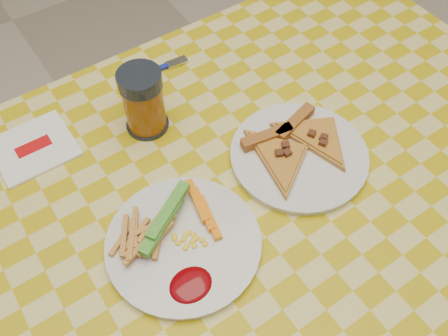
{
  "coord_description": "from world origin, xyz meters",
  "views": [
    {
      "loc": [
        -0.26,
        -0.34,
        1.45
      ],
      "look_at": [
        0.01,
        0.07,
        0.78
      ],
      "focal_mm": 40.0,
      "sensor_mm": 36.0,
      "label": 1
    }
  ],
  "objects_px": {
    "plate_left": "(183,244)",
    "drink_glass": "(144,102)",
    "table": "(239,228)",
    "plate_right": "(299,156)"
  },
  "relations": [
    {
      "from": "plate_left",
      "to": "drink_glass",
      "type": "height_order",
      "value": "drink_glass"
    },
    {
      "from": "table",
      "to": "plate_right",
      "type": "bearing_deg",
      "value": 8.94
    },
    {
      "from": "table",
      "to": "plate_left",
      "type": "distance_m",
      "value": 0.14
    },
    {
      "from": "plate_right",
      "to": "drink_glass",
      "type": "distance_m",
      "value": 0.29
    },
    {
      "from": "table",
      "to": "plate_left",
      "type": "relative_size",
      "value": 5.47
    },
    {
      "from": "table",
      "to": "plate_right",
      "type": "xyz_separation_m",
      "value": [
        0.14,
        0.02,
        0.08
      ]
    },
    {
      "from": "plate_left",
      "to": "drink_glass",
      "type": "relative_size",
      "value": 1.86
    },
    {
      "from": "table",
      "to": "plate_left",
      "type": "xyz_separation_m",
      "value": [
        -0.11,
        -0.01,
        0.08
      ]
    },
    {
      "from": "plate_left",
      "to": "plate_right",
      "type": "distance_m",
      "value": 0.26
    },
    {
      "from": "plate_right",
      "to": "drink_glass",
      "type": "xyz_separation_m",
      "value": [
        -0.18,
        0.21,
        0.06
      ]
    }
  ]
}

